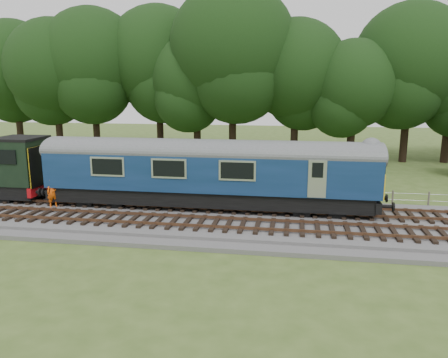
# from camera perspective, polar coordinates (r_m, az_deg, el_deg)

# --- Properties ---
(ground) EXTENTS (120.00, 120.00, 0.00)m
(ground) POSITION_cam_1_polar(r_m,az_deg,el_deg) (22.69, 8.30, -5.97)
(ground) COLOR #415B21
(ground) RESTS_ON ground
(ballast) EXTENTS (70.00, 7.00, 0.35)m
(ballast) POSITION_cam_1_polar(r_m,az_deg,el_deg) (22.63, 8.31, -5.55)
(ballast) COLOR #4C4C4F
(ballast) RESTS_ON ground
(track_north) EXTENTS (67.20, 2.40, 0.21)m
(track_north) POSITION_cam_1_polar(r_m,az_deg,el_deg) (23.91, 8.40, -4.00)
(track_north) COLOR black
(track_north) RESTS_ON ballast
(track_south) EXTENTS (67.20, 2.40, 0.21)m
(track_south) POSITION_cam_1_polar(r_m,az_deg,el_deg) (21.04, 8.23, -6.21)
(track_south) COLOR black
(track_south) RESTS_ON ballast
(fence) EXTENTS (64.00, 0.12, 1.00)m
(fence) POSITION_cam_1_polar(r_m,az_deg,el_deg) (27.01, 8.50, -3.07)
(fence) COLOR #6B6054
(fence) RESTS_ON ground
(tree_line) EXTENTS (70.00, 8.00, 18.00)m
(tree_line) POSITION_cam_1_polar(r_m,az_deg,el_deg) (44.16, 8.91, 2.72)
(tree_line) COLOR black
(tree_line) RESTS_ON ground
(dmu_railcar) EXTENTS (18.05, 2.86, 3.88)m
(dmu_railcar) POSITION_cam_1_polar(r_m,az_deg,el_deg) (23.87, -2.08, 1.49)
(dmu_railcar) COLOR black
(dmu_railcar) RESTS_ON ground
(worker) EXTENTS (0.72, 0.70, 1.67)m
(worker) POSITION_cam_1_polar(r_m,az_deg,el_deg) (26.10, -21.47, -1.62)
(worker) COLOR #FF5C0D
(worker) RESTS_ON ballast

